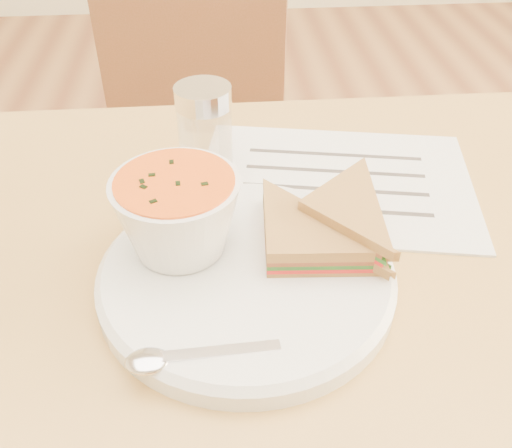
{
  "coord_description": "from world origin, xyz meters",
  "views": [
    {
      "loc": [
        -0.07,
        -0.35,
        1.1
      ],
      "look_at": [
        -0.03,
        0.03,
        0.8
      ],
      "focal_mm": 40.0,
      "sensor_mm": 36.0,
      "label": 1
    }
  ],
  "objects_px": {
    "soup_bowl": "(178,218)",
    "condiment_shaker": "(205,134)",
    "plate": "(246,277)",
    "chair_far": "(180,176)"
  },
  "relations": [
    {
      "from": "soup_bowl",
      "to": "condiment_shaker",
      "type": "height_order",
      "value": "condiment_shaker"
    },
    {
      "from": "plate",
      "to": "soup_bowl",
      "type": "bearing_deg",
      "value": 152.07
    },
    {
      "from": "soup_bowl",
      "to": "condiment_shaker",
      "type": "xyz_separation_m",
      "value": [
        0.03,
        0.14,
        -0.0
      ]
    },
    {
      "from": "plate",
      "to": "condiment_shaker",
      "type": "relative_size",
      "value": 2.43
    },
    {
      "from": "soup_bowl",
      "to": "condiment_shaker",
      "type": "distance_m",
      "value": 0.14
    },
    {
      "from": "condiment_shaker",
      "to": "plate",
      "type": "bearing_deg",
      "value": -79.96
    },
    {
      "from": "plate",
      "to": "condiment_shaker",
      "type": "height_order",
      "value": "condiment_shaker"
    },
    {
      "from": "chair_far",
      "to": "condiment_shaker",
      "type": "xyz_separation_m",
      "value": [
        0.07,
        -0.46,
        0.36
      ]
    },
    {
      "from": "chair_far",
      "to": "plate",
      "type": "height_order",
      "value": "chair_far"
    },
    {
      "from": "condiment_shaker",
      "to": "soup_bowl",
      "type": "bearing_deg",
      "value": -99.98
    }
  ]
}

